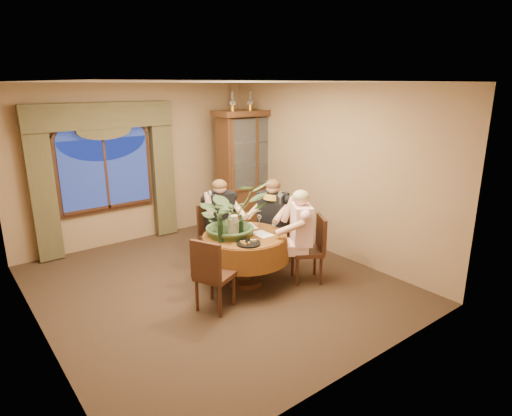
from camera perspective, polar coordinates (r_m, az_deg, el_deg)
floor at (r=6.29m, az=-5.58°, el=-10.05°), size 5.00×5.00×0.00m
wall_back at (r=8.01m, az=-15.53°, el=5.72°), size 4.50×0.00×4.50m
wall_right at (r=7.22m, az=9.41°, el=5.01°), size 0.00×5.00×5.00m
ceiling at (r=5.65m, az=-6.38°, el=16.35°), size 5.00×5.00×0.00m
window at (r=7.76m, az=-19.37°, el=4.32°), size 1.62×0.10×1.32m
arched_transom at (r=7.65m, az=-19.92°, el=10.04°), size 1.60×0.06×0.44m
drapery_left at (r=7.48m, az=-26.60°, el=2.16°), size 0.38×0.14×2.32m
drapery_right at (r=8.11m, az=-12.28°, el=4.49°), size 0.38×0.14×2.32m
swag_valance at (r=7.55m, az=-19.87°, el=11.51°), size 2.45×0.16×0.42m
dining_table at (r=6.14m, az=-1.49°, el=-6.84°), size 1.64×1.64×0.75m
china_cabinet at (r=8.37m, az=-0.75°, el=5.04°), size 1.42×0.56×2.31m
oil_lamp_left at (r=7.98m, az=-3.16°, el=14.04°), size 0.11×0.11×0.34m
oil_lamp_center at (r=8.22m, az=-0.79°, el=14.13°), size 0.11×0.11×0.34m
oil_lamp_right at (r=8.47m, az=1.45°, el=14.19°), size 0.11×0.11×0.34m
chair_right at (r=6.24m, az=6.81°, el=-5.52°), size 0.58×0.58×0.96m
chair_back_right at (r=6.77m, az=2.51°, el=-3.63°), size 0.54×0.54×0.96m
chair_back at (r=6.73m, az=-5.36°, el=-3.82°), size 0.43×0.43×0.96m
chair_front_left at (r=5.47m, az=-5.48°, el=-8.69°), size 0.56×0.56×0.96m
person_pink at (r=6.14m, az=6.03°, el=-3.79°), size 0.64×0.65×1.37m
person_back at (r=6.75m, az=-4.84°, el=-1.85°), size 0.56×0.53×1.38m
person_scarf at (r=6.73m, az=2.29°, el=-1.84°), size 0.61×0.63×1.38m
stoneware_vase at (r=5.95m, az=-2.95°, el=-2.30°), size 0.15×0.15×0.28m
centerpiece_plant at (r=5.86m, az=-3.33°, el=2.55°), size 1.03×1.14×0.89m
olive_bowl at (r=5.96m, az=-1.12°, el=-3.45°), size 0.15×0.15×0.05m
cheese_platter at (r=5.63m, az=-1.00°, el=-4.76°), size 0.32×0.32×0.02m
wine_bottle_0 at (r=5.68m, az=-4.77°, el=-2.97°), size 0.07×0.07×0.33m
wine_bottle_1 at (r=5.95m, az=-4.84°, el=-2.09°), size 0.07×0.07×0.33m
wine_bottle_2 at (r=5.82m, az=-2.01°, el=-2.46°), size 0.07×0.07×0.33m
wine_bottle_3 at (r=5.89m, az=-3.49°, el=-2.23°), size 0.07×0.07×0.33m
tasting_paper_0 at (r=6.00m, az=0.83°, el=-3.50°), size 0.22×0.31×0.00m
tasting_paper_1 at (r=6.32m, az=-1.09°, el=-2.45°), size 0.29×0.35×0.00m
wine_glass_person_pink at (r=6.02m, az=2.43°, el=-2.57°), size 0.07×0.07×0.18m
wine_glass_person_back at (r=6.32m, az=-3.24°, el=-1.65°), size 0.07×0.07×0.18m
wine_glass_person_scarf at (r=6.31m, az=0.43°, el=-1.66°), size 0.07×0.07×0.18m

